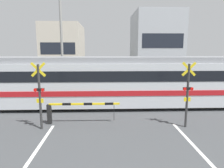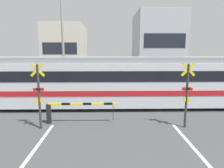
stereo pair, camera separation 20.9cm
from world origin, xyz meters
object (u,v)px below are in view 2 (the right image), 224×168
object	(u,v)px
commuter_train	(133,80)
crossing_barrier_near	(68,109)
crossing_signal_left	(39,93)
crossing_barrier_far	(140,88)
crossing_signal_right	(187,92)
pedestrian	(112,81)

from	to	relation	value
commuter_train	crossing_barrier_near	world-z (taller)	commuter_train
commuter_train	crossing_signal_left	distance (m)	6.24
crossing_barrier_far	crossing_barrier_near	bearing A→B (deg)	-129.05
crossing_barrier_near	crossing_barrier_far	world-z (taller)	same
crossing_signal_right	crossing_barrier_far	bearing A→B (deg)	100.28
crossing_barrier_near	crossing_signal_right	xyz separation A→B (m)	(5.85, -0.68, 0.99)
crossing_barrier_near	crossing_barrier_far	xyz separation A→B (m)	(4.68, 5.77, 0.00)
commuter_train	crossing_barrier_near	distance (m)	5.00
crossing_barrier_far	pedestrian	distance (m)	3.15
crossing_barrier_far	crossing_signal_right	bearing A→B (deg)	-79.72
commuter_train	crossing_barrier_far	xyz separation A→B (m)	(0.93, 2.61, -1.00)
crossing_barrier_far	crossing_signal_left	world-z (taller)	crossing_signal_left
crossing_signal_right	commuter_train	bearing A→B (deg)	118.71
crossing_signal_right	pedestrian	distance (m)	9.33
commuter_train	crossing_signal_right	distance (m)	4.38
crossing_signal_left	pedestrian	bearing A→B (deg)	67.41
commuter_train	crossing_signal_left	xyz separation A→B (m)	(-4.92, -3.84, -0.00)
pedestrian	commuter_train	bearing A→B (deg)	-74.61
crossing_signal_left	commuter_train	bearing A→B (deg)	37.97
crossing_barrier_near	crossing_signal_right	distance (m)	5.97
crossing_barrier_near	pedestrian	bearing A→B (deg)	73.06
crossing_barrier_far	crossing_signal_left	size ratio (longest dim) A/B	1.16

